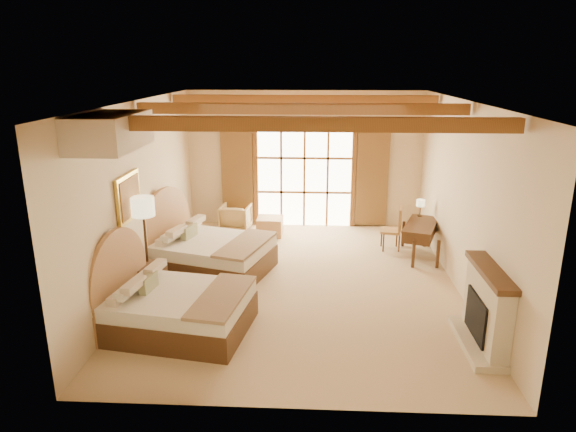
# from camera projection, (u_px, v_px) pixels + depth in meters

# --- Properties ---
(floor) EXTENTS (7.00, 7.00, 0.00)m
(floor) POSITION_uv_depth(u_px,v_px,m) (300.00, 283.00, 9.21)
(floor) COLOR #CFB687
(floor) RESTS_ON ground
(wall_back) EXTENTS (5.50, 0.00, 5.50)m
(wall_back) POSITION_uv_depth(u_px,v_px,m) (305.00, 160.00, 12.11)
(wall_back) COLOR beige
(wall_back) RESTS_ON ground
(wall_left) EXTENTS (0.00, 7.00, 7.00)m
(wall_left) POSITION_uv_depth(u_px,v_px,m) (142.00, 195.00, 8.89)
(wall_left) COLOR beige
(wall_left) RESTS_ON ground
(wall_right) EXTENTS (0.00, 7.00, 7.00)m
(wall_right) POSITION_uv_depth(u_px,v_px,m) (464.00, 199.00, 8.62)
(wall_right) COLOR beige
(wall_right) RESTS_ON ground
(ceiling) EXTENTS (7.00, 7.00, 0.00)m
(ceiling) POSITION_uv_depth(u_px,v_px,m) (301.00, 101.00, 8.30)
(ceiling) COLOR #AB6232
(ceiling) RESTS_ON ground
(ceiling_beams) EXTENTS (5.39, 4.60, 0.18)m
(ceiling_beams) POSITION_uv_depth(u_px,v_px,m) (301.00, 109.00, 8.33)
(ceiling_beams) COLOR brown
(ceiling_beams) RESTS_ON ceiling
(french_doors) EXTENTS (3.95, 0.08, 2.60)m
(french_doors) POSITION_uv_depth(u_px,v_px,m) (304.00, 175.00, 12.15)
(french_doors) COLOR white
(french_doors) RESTS_ON ground
(fireplace) EXTENTS (0.46, 1.40, 1.16)m
(fireplace) POSITION_uv_depth(u_px,v_px,m) (485.00, 313.00, 7.03)
(fireplace) COLOR beige
(fireplace) RESTS_ON ground
(painting) EXTENTS (0.06, 0.95, 0.75)m
(painting) POSITION_uv_depth(u_px,v_px,m) (129.00, 197.00, 8.13)
(painting) COLOR gold
(painting) RESTS_ON wall_left
(canopy_valance) EXTENTS (0.70, 1.40, 0.45)m
(canopy_valance) POSITION_uv_depth(u_px,v_px,m) (110.00, 131.00, 6.57)
(canopy_valance) COLOR beige
(canopy_valance) RESTS_ON ceiling
(bed_near) EXTENTS (2.21, 1.79, 1.30)m
(bed_near) POSITION_uv_depth(u_px,v_px,m) (169.00, 305.00, 7.49)
(bed_near) COLOR #492817
(bed_near) RESTS_ON floor
(bed_far) EXTENTS (2.48, 2.08, 1.35)m
(bed_far) POSITION_uv_depth(u_px,v_px,m) (204.00, 251.00, 9.63)
(bed_far) COLOR #492817
(bed_far) RESTS_ON floor
(nightstand) EXTENTS (0.58, 0.58, 0.66)m
(nightstand) POSITION_uv_depth(u_px,v_px,m) (147.00, 284.00, 8.39)
(nightstand) COLOR #492817
(nightstand) RESTS_ON floor
(floor_lamp) EXTENTS (0.37, 0.37, 1.75)m
(floor_lamp) POSITION_uv_depth(u_px,v_px,m) (143.00, 213.00, 8.21)
(floor_lamp) COLOR #372617
(floor_lamp) RESTS_ON floor
(armchair) EXTENTS (0.73, 0.74, 0.62)m
(armchair) POSITION_uv_depth(u_px,v_px,m) (235.00, 218.00, 12.01)
(armchair) COLOR tan
(armchair) RESTS_ON floor
(ottoman) EXTENTS (0.59, 0.59, 0.41)m
(ottoman) POSITION_uv_depth(u_px,v_px,m) (270.00, 226.00, 11.74)
(ottoman) COLOR #AC6D47
(ottoman) RESTS_ON floor
(desk) EXTENTS (0.96, 1.41, 0.70)m
(desk) POSITION_uv_depth(u_px,v_px,m) (420.00, 239.00, 10.38)
(desk) COLOR #492817
(desk) RESTS_ON floor
(desk_chair) EXTENTS (0.48, 0.48, 0.92)m
(desk_chair) POSITION_uv_depth(u_px,v_px,m) (392.00, 236.00, 10.82)
(desk_chair) COLOR #B07A4B
(desk_chair) RESTS_ON floor
(desk_lamp) EXTENTS (0.18, 0.18, 0.36)m
(desk_lamp) POSITION_uv_depth(u_px,v_px,m) (421.00, 204.00, 10.72)
(desk_lamp) COLOR #372617
(desk_lamp) RESTS_ON desk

